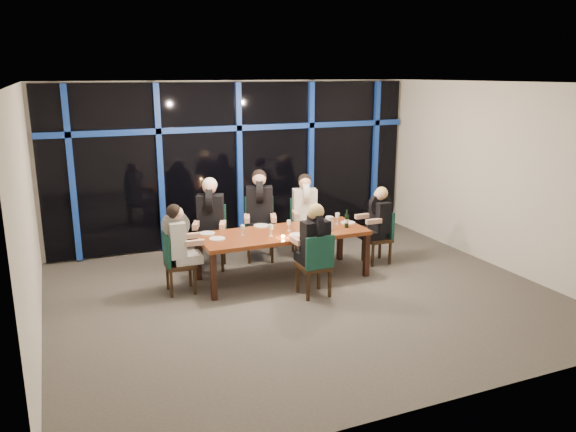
{
  "coord_description": "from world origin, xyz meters",
  "views": [
    {
      "loc": [
        -3.18,
        -6.88,
        3.13
      ],
      "look_at": [
        0.0,
        0.6,
        1.05
      ],
      "focal_mm": 35.0,
      "sensor_mm": 36.0,
      "label": 1
    }
  ],
  "objects": [
    {
      "name": "room",
      "position": [
        0.0,
        0.0,
        2.02
      ],
      "size": [
        7.04,
        7.0,
        3.02
      ],
      "color": "#56524C",
      "rests_on": "ground"
    },
    {
      "name": "window_wall",
      "position": [
        0.01,
        2.93,
        1.55
      ],
      "size": [
        6.86,
        0.43,
        2.94
      ],
      "color": "black",
      "rests_on": "ground"
    },
    {
      "name": "dining_table",
      "position": [
        0.0,
        0.8,
        0.68
      ],
      "size": [
        2.6,
        1.0,
        0.75
      ],
      "color": "brown",
      "rests_on": "ground"
    },
    {
      "name": "chair_far_left",
      "position": [
        -0.87,
        1.77,
        0.57
      ],
      "size": [
        0.61,
        0.61,
        1.03
      ],
      "rotation": [
        0.0,
        0.0,
        -0.36
      ],
      "color": "black",
      "rests_on": "ground"
    },
    {
      "name": "chair_far_mid",
      "position": [
        0.01,
        1.87,
        0.59
      ],
      "size": [
        0.62,
        0.62,
        1.06
      ],
      "rotation": [
        0.0,
        0.0,
        -0.31
      ],
      "color": "black",
      "rests_on": "ground"
    },
    {
      "name": "chair_far_right",
      "position": [
        0.83,
        1.84,
        0.55
      ],
      "size": [
        0.55,
        0.55,
        0.98
      ],
      "rotation": [
        0.0,
        0.0,
        -0.25
      ],
      "color": "black",
      "rests_on": "ground"
    },
    {
      "name": "chair_end_left",
      "position": [
        -1.68,
        0.84,
        0.51
      ],
      "size": [
        0.43,
        0.43,
        0.91
      ],
      "rotation": [
        0.0,
        0.0,
        1.54
      ],
      "color": "black",
      "rests_on": "ground"
    },
    {
      "name": "chair_end_right",
      "position": [
        1.82,
        0.86,
        0.5
      ],
      "size": [
        0.42,
        0.42,
        0.89
      ],
      "rotation": [
        0.0,
        0.0,
        4.69
      ],
      "color": "black",
      "rests_on": "ground"
    },
    {
      "name": "chair_near_mid",
      "position": [
        0.14,
        -0.1,
        0.52
      ],
      "size": [
        0.44,
        0.44,
        0.93
      ],
      "rotation": [
        0.0,
        0.0,
        3.16
      ],
      "color": "black",
      "rests_on": "ground"
    },
    {
      "name": "diner_far_left",
      "position": [
        -0.9,
        1.69,
        0.98
      ],
      "size": [
        0.63,
        0.7,
        1.0
      ],
      "rotation": [
        0.0,
        0.0,
        -0.36
      ],
      "color": "black",
      "rests_on": "ground"
    },
    {
      "name": "diner_far_mid",
      "position": [
        -0.02,
        1.79,
        1.01
      ],
      "size": [
        0.63,
        0.72,
        1.04
      ],
      "rotation": [
        0.0,
        0.0,
        -0.31
      ],
      "color": "black",
      "rests_on": "ground"
    },
    {
      "name": "diner_far_right",
      "position": [
        0.81,
        1.75,
        0.94
      ],
      "size": [
        0.56,
        0.66,
        0.95
      ],
      "rotation": [
        0.0,
        0.0,
        -0.25
      ],
      "color": "silver",
      "rests_on": "ground"
    },
    {
      "name": "diner_end_left",
      "position": [
        -1.61,
        0.84,
        0.87
      ],
      "size": [
        0.57,
        0.46,
        0.88
      ],
      "rotation": [
        0.0,
        0.0,
        1.54
      ],
      "color": "black",
      "rests_on": "ground"
    },
    {
      "name": "diner_end_right",
      "position": [
        1.74,
        0.86,
        0.85
      ],
      "size": [
        0.56,
        0.45,
        0.87
      ],
      "rotation": [
        0.0,
        0.0,
        4.69
      ],
      "color": "black",
      "rests_on": "ground"
    },
    {
      "name": "diner_near_mid",
      "position": [
        0.14,
        -0.02,
        0.89
      ],
      "size": [
        0.47,
        0.58,
        0.91
      ],
      "rotation": [
        0.0,
        0.0,
        3.16
      ],
      "color": "black",
      "rests_on": "ground"
    },
    {
      "name": "plate_far_left",
      "position": [
        -1.1,
        1.16,
        0.76
      ],
      "size": [
        0.24,
        0.24,
        0.01
      ],
      "primitive_type": "cylinder",
      "color": "white",
      "rests_on": "dining_table"
    },
    {
      "name": "plate_far_mid",
      "position": [
        -0.19,
        1.25,
        0.76
      ],
      "size": [
        0.24,
        0.24,
        0.01
      ],
      "primitive_type": "cylinder",
      "color": "white",
      "rests_on": "dining_table"
    },
    {
      "name": "plate_far_right",
      "position": [
        0.67,
        1.21,
        0.76
      ],
      "size": [
        0.24,
        0.24,
        0.01
      ],
      "primitive_type": "cylinder",
      "color": "white",
      "rests_on": "dining_table"
    },
    {
      "name": "plate_end_left",
      "position": [
        -1.04,
        0.82,
        0.76
      ],
      "size": [
        0.24,
        0.24,
        0.01
      ],
      "primitive_type": "cylinder",
      "color": "white",
      "rests_on": "dining_table"
    },
    {
      "name": "plate_end_right",
      "position": [
        1.18,
        0.87,
        0.76
      ],
      "size": [
        0.24,
        0.24,
        0.01
      ],
      "primitive_type": "cylinder",
      "color": "white",
      "rests_on": "dining_table"
    },
    {
      "name": "plate_near_mid",
      "position": [
        0.13,
        0.54,
        0.76
      ],
      "size": [
        0.24,
        0.24,
        0.01
      ],
      "primitive_type": "cylinder",
      "color": "white",
      "rests_on": "dining_table"
    },
    {
      "name": "wine_bottle",
      "position": [
        1.02,
        0.64,
        0.86
      ],
      "size": [
        0.07,
        0.07,
        0.29
      ],
      "rotation": [
        0.0,
        0.0,
        0.14
      ],
      "color": "black",
      "rests_on": "dining_table"
    },
    {
      "name": "water_pitcher",
      "position": [
        0.7,
        0.61,
        0.86
      ],
      "size": [
        0.13,
        0.12,
        0.22
      ],
      "rotation": [
        0.0,
        0.0,
        -0.25
      ],
      "color": "silver",
      "rests_on": "dining_table"
    },
    {
      "name": "tea_light",
      "position": [
        -0.12,
        0.51,
        0.77
      ],
      "size": [
        0.05,
        0.05,
        0.03
      ],
      "primitive_type": "cylinder",
      "color": "#F69F4A",
      "rests_on": "dining_table"
    },
    {
      "name": "wine_glass_a",
      "position": [
        -0.25,
        0.66,
        0.88
      ],
      "size": [
        0.07,
        0.07,
        0.18
      ],
      "color": "white",
      "rests_on": "dining_table"
    },
    {
      "name": "wine_glass_b",
      "position": [
        0.11,
        0.83,
        0.87
      ],
      "size": [
        0.06,
        0.06,
        0.17
      ],
      "color": "silver",
      "rests_on": "dining_table"
    },
    {
      "name": "wine_glass_c",
      "position": [
        0.48,
        0.81,
        0.88
      ],
      "size": [
        0.07,
        0.07,
        0.18
      ],
      "color": "silver",
      "rests_on": "dining_table"
    },
    {
      "name": "wine_glass_d",
      "position": [
        -0.63,
        0.88,
        0.87
      ],
      "size": [
        0.06,
        0.06,
        0.16
      ],
      "color": "silver",
      "rests_on": "dining_table"
    },
    {
      "name": "wine_glass_e",
      "position": [
        0.99,
        0.89,
        0.88
      ],
      "size": [
        0.07,
        0.07,
        0.18
      ],
      "color": "white",
      "rests_on": "dining_table"
    }
  ]
}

